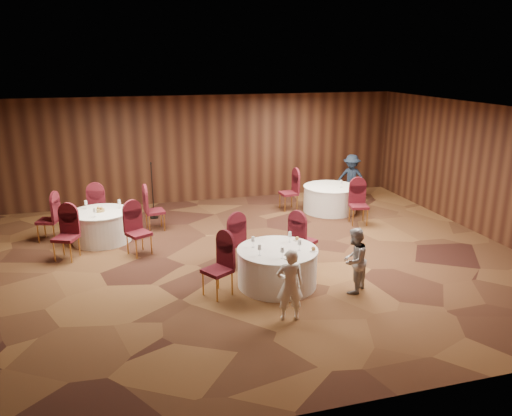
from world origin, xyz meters
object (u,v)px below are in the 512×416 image
object	(u,v)px
woman_b	(354,260)
table_right	(330,199)
man_c	(351,178)
table_main	(277,267)
table_left	(101,226)
mic_stand	(153,202)
woman_a	(290,285)

from	to	relation	value
woman_b	table_right	bearing A→B (deg)	-149.90
man_c	woman_b	bearing A→B (deg)	-77.90
table_main	woman_b	size ratio (longest dim) A/B	1.24
table_left	table_right	xyz separation A→B (m)	(6.28, 0.76, 0.00)
table_left	table_main	bearing A→B (deg)	-46.31
table_main	mic_stand	size ratio (longest dim) A/B	1.00
man_c	mic_stand	bearing A→B (deg)	-141.24
woman_b	man_c	size ratio (longest dim) A/B	0.87
table_main	mic_stand	world-z (taller)	mic_stand
table_main	woman_b	world-z (taller)	woman_b
table_right	man_c	bearing A→B (deg)	38.49
woman_a	man_c	bearing A→B (deg)	-113.95
table_right	man_c	distance (m)	1.40
table_right	mic_stand	size ratio (longest dim) A/B	0.98
woman_a	man_c	xyz separation A→B (m)	(4.25, 6.40, 0.09)
table_right	woman_b	distance (m)	5.18
man_c	woman_a	bearing A→B (deg)	-85.88
table_main	table_right	distance (m)	5.17
mic_stand	man_c	size ratio (longest dim) A/B	1.08
man_c	table_main	bearing A→B (deg)	-90.78
woman_a	man_c	world-z (taller)	man_c
woman_b	table_main	bearing A→B (deg)	-67.96
table_left	mic_stand	world-z (taller)	mic_stand
woman_b	mic_stand	bearing A→B (deg)	-100.87
table_right	woman_a	distance (m)	6.41
woman_a	table_main	bearing A→B (deg)	-89.57
woman_a	man_c	distance (m)	7.68
woman_a	woman_b	size ratio (longest dim) A/B	1.00
table_left	table_right	size ratio (longest dim) A/B	0.92
table_main	table_right	size ratio (longest dim) A/B	1.01
woman_b	man_c	bearing A→B (deg)	-156.49
woman_b	table_left	bearing A→B (deg)	-82.77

